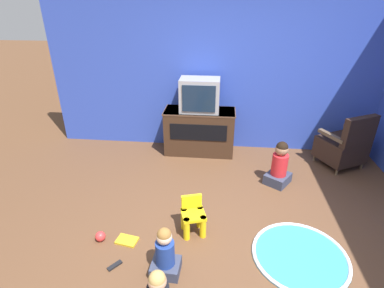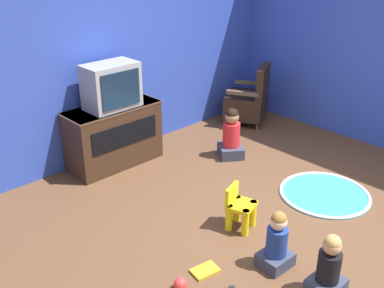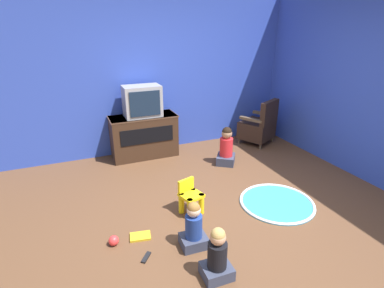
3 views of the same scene
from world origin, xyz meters
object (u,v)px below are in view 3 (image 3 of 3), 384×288
Objects in this scene: television at (142,101)px; toy_ball at (114,241)px; yellow_kid_chair at (191,199)px; remote_control at (146,257)px; book at (140,236)px; child_watching_center at (217,256)px; child_watching_right at (194,228)px; tv_cabinet at (144,135)px; black_armchair at (259,126)px; child_watching_left at (226,148)px.

television is 2.49m from toy_ball.
yellow_kid_chair is 2.94× the size of remote_control.
toy_ball is (-0.97, -0.24, -0.14)m from yellow_kid_chair.
book is at bearing 35.08° from remote_control.
yellow_kid_chair is 0.80× the size of child_watching_center.
child_watching_center is 2.17× the size of book.
child_watching_right is at bearing -23.40° from toy_ball.
yellow_kid_chair is 0.92m from remote_control.
toy_ball is (-0.89, -2.16, -0.32)m from tv_cabinet.
yellow_kid_chair reaches higher than book.
television reaches higher than tv_cabinet.
television is 1.14× the size of child_watching_center.
black_armchair reaches higher than book.
yellow_kid_chair is 0.80× the size of child_watching_right.
tv_cabinet is 1.77× the size of child_watching_left.
black_armchair is 3.61m from remote_control.
black_armchair is 1.36× the size of child_watching_left.
book is (-0.69, -0.23, -0.18)m from yellow_kid_chair.
yellow_kid_chair is 1.73× the size of book.
child_watching_left is 1.21× the size of child_watching_right.
child_watching_right reaches higher than remote_control.
toy_ball is at bearing -112.39° from tv_cabinet.
yellow_kid_chair is at bearing -87.48° from tv_cabinet.
child_watching_center is at bearing 133.26° from book.
child_watching_left is at bearing -8.67° from remote_control.
yellow_kid_chair is 3.92× the size of toy_ball.
tv_cabinet is 1.93m from yellow_kid_chair.
toy_ball is (-3.08, -1.90, -0.29)m from black_armchair.
child_watching_center is at bearing -116.08° from yellow_kid_chair.
yellow_kid_chair is at bearing 82.45° from child_watching_center.
black_armchair reaches higher than toy_ball.
child_watching_center reaches higher than remote_control.
child_watching_left is at bearing 28.07° from yellow_kid_chair.
tv_cabinet is at bearing 90.00° from television.
black_armchair is 3.64m from toy_ball.
television reaches higher than black_armchair.
toy_ball is 0.75× the size of remote_control.
yellow_kid_chair is 1.53m from child_watching_left.
remote_control is (-0.63, -2.45, -0.98)m from television.
child_watching_center is (-0.17, -1.04, 0.04)m from yellow_kid_chair.
black_armchair is at bearing 21.33° from yellow_kid_chair.
yellow_kid_chair is at bearing 10.35° from black_armchair.
child_watching_right is (-1.28, -1.65, -0.05)m from child_watching_left.
tv_cabinet reaches higher than child_watching_left.
television reaches higher than book.
toy_ball is 0.44× the size of book.
toy_ball is (-2.05, -1.32, -0.22)m from child_watching_left.
toy_ball is at bearing 77.95° from remote_control.
child_watching_left reaches higher than yellow_kid_chair.
tv_cabinet reaches higher than book.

